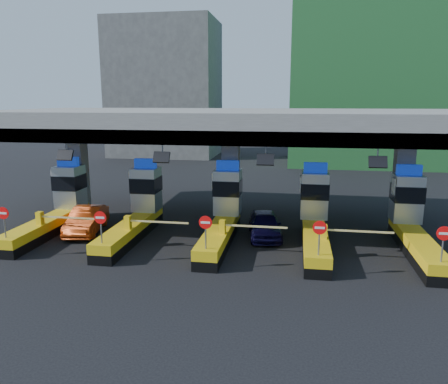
# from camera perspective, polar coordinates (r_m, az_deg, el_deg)

# --- Properties ---
(ground) EXTENTS (120.00, 120.00, 0.00)m
(ground) POSITION_cam_1_polar(r_m,az_deg,el_deg) (24.54, -0.17, -6.10)
(ground) COLOR black
(ground) RESTS_ON ground
(toll_canopy) EXTENTS (28.00, 12.09, 7.00)m
(toll_canopy) POSITION_cam_1_polar(r_m,az_deg,el_deg) (26.21, 0.88, 8.73)
(toll_canopy) COLOR slate
(toll_canopy) RESTS_ON ground
(toll_lane_far_left) EXTENTS (4.43, 8.00, 4.16)m
(toll_lane_far_left) POSITION_cam_1_polar(r_m,az_deg,el_deg) (27.81, -20.84, -1.74)
(toll_lane_far_left) COLOR black
(toll_lane_far_left) RESTS_ON ground
(toll_lane_left) EXTENTS (4.43, 8.00, 4.16)m
(toll_lane_left) POSITION_cam_1_polar(r_m,az_deg,el_deg) (25.69, -11.14, -2.27)
(toll_lane_left) COLOR black
(toll_lane_left) RESTS_ON ground
(toll_lane_center) EXTENTS (4.43, 8.00, 4.16)m
(toll_lane_center) POSITION_cam_1_polar(r_m,az_deg,el_deg) (24.41, -0.06, -2.79)
(toll_lane_center) COLOR black
(toll_lane_center) RESTS_ON ground
(toll_lane_right) EXTENTS (4.43, 8.00, 4.16)m
(toll_lane_right) POSITION_cam_1_polar(r_m,az_deg,el_deg) (24.13, 11.76, -3.22)
(toll_lane_right) COLOR black
(toll_lane_right) RESTS_ON ground
(toll_lane_far_right) EXTENTS (4.43, 8.00, 4.16)m
(toll_lane_far_right) POSITION_cam_1_polar(r_m,az_deg,el_deg) (24.87, 23.36, -3.52)
(toll_lane_far_right) COLOR black
(toll_lane_far_right) RESTS_ON ground
(bg_building_scaffold) EXTENTS (18.00, 12.00, 28.00)m
(bg_building_scaffold) POSITION_cam_1_polar(r_m,az_deg,el_deg) (55.96, 18.61, 17.95)
(bg_building_scaffold) COLOR #1E5926
(bg_building_scaffold) RESTS_ON ground
(bg_building_concrete) EXTENTS (14.00, 10.00, 18.00)m
(bg_building_concrete) POSITION_cam_1_polar(r_m,az_deg,el_deg) (61.67, -7.66, 13.18)
(bg_building_concrete) COLOR #4C4C49
(bg_building_concrete) RESTS_ON ground
(van) EXTENTS (2.32, 4.47, 1.45)m
(van) POSITION_cam_1_polar(r_m,az_deg,el_deg) (24.75, 5.35, -4.24)
(van) COLOR black
(van) RESTS_ON ground
(red_car) EXTENTS (2.32, 4.67, 1.47)m
(red_car) POSITION_cam_1_polar(r_m,az_deg,el_deg) (26.73, -17.50, -3.51)
(red_car) COLOR #BF3B0E
(red_car) RESTS_ON ground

